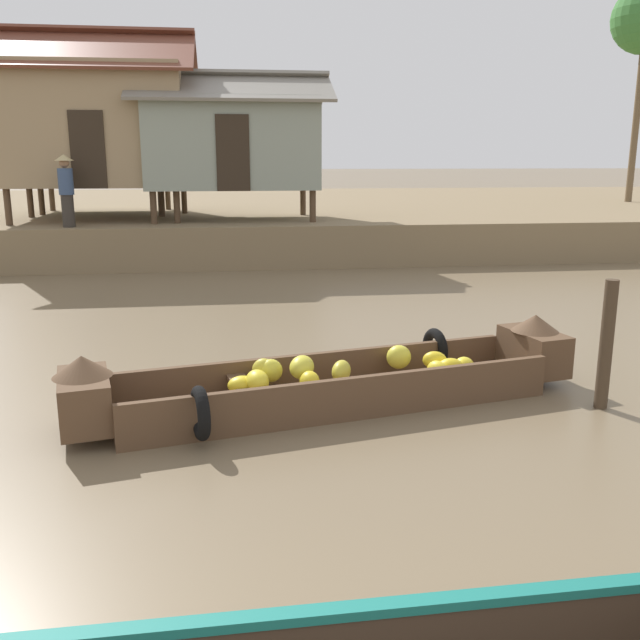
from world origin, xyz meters
TOP-DOWN VIEW (x-y plane):
  - ground_plane at (0.00, 10.00)m, footprint 300.00×300.00m
  - riverbank_strip at (0.00, 24.57)m, footprint 160.00×20.00m
  - banana_boat at (0.92, 5.30)m, footprint 5.68×2.38m
  - stilt_house_left at (-3.76, 19.32)m, footprint 4.58×3.29m
  - stilt_house_mid_left at (-3.42, 17.36)m, footprint 5.08×4.00m
  - stilt_house_mid_right at (-0.02, 16.76)m, footprint 5.02×3.13m
  - vendor_person at (-3.88, 15.13)m, footprint 0.44×0.44m
  - mooring_post at (3.73, 4.82)m, footprint 0.14×0.14m

SIDE VIEW (x-z plane):
  - ground_plane at x=0.00m, z-range 0.00..0.00m
  - banana_boat at x=0.92m, z-range -0.14..0.67m
  - riverbank_strip at x=0.00m, z-range 0.00..1.04m
  - mooring_post at x=3.73m, z-range 0.00..1.40m
  - vendor_person at x=-3.88m, z-range 1.13..2.79m
  - stilt_house_mid_right at x=-0.02m, z-range 1.17..4.90m
  - stilt_house_left at x=-3.76m, z-range 1.11..5.57m
  - stilt_house_mid_left at x=-3.42m, z-range 1.07..5.85m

